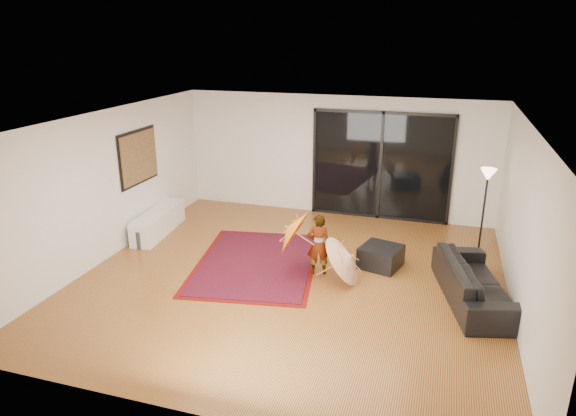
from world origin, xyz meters
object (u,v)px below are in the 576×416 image
at_px(ottoman, 381,257).
at_px(child, 318,245).
at_px(media_console, 158,222).
at_px(sofa, 475,282).

height_order(ottoman, child, child).
height_order(media_console, ottoman, media_console).
relative_size(media_console, ottoman, 2.64).
distance_m(media_console, child, 3.76).
bearing_deg(ottoman, sofa, -27.29).
distance_m(ottoman, child, 1.23).
bearing_deg(child, sofa, 158.78).
xyz_separation_m(media_console, sofa, (6.20, -1.07, 0.07)).
height_order(media_console, child, child).
bearing_deg(sofa, ottoman, 48.51).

